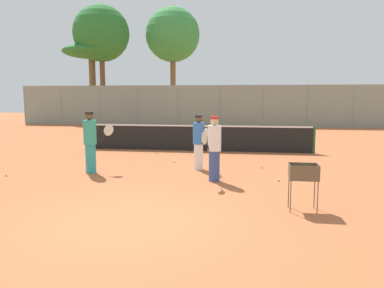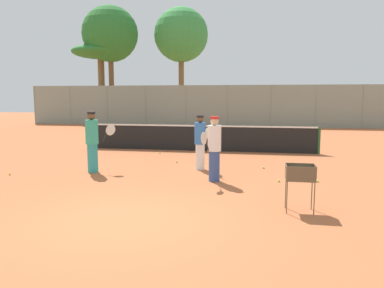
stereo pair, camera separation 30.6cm
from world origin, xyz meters
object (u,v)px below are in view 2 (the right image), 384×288
(player_yellow_shirt, at_px, (200,141))
(ball_cart, at_px, (300,176))
(player_white_outfit, at_px, (92,141))
(player_red_cap, at_px, (214,148))
(tennis_net, at_px, (201,137))

(player_yellow_shirt, height_order, ball_cart, player_yellow_shirt)
(player_white_outfit, height_order, player_red_cap, player_white_outfit)
(player_red_cap, bearing_deg, player_white_outfit, -75.41)
(player_red_cap, distance_m, ball_cart, 3.05)
(player_red_cap, xyz_separation_m, ball_cart, (1.98, -2.31, -0.20))
(player_white_outfit, relative_size, player_yellow_shirt, 1.08)
(player_white_outfit, xyz_separation_m, player_red_cap, (3.71, -0.54, -0.04))
(player_red_cap, height_order, ball_cart, player_red_cap)
(player_yellow_shirt, bearing_deg, ball_cart, 2.31)
(tennis_net, height_order, player_yellow_shirt, player_yellow_shirt)
(tennis_net, relative_size, ball_cart, 10.14)
(player_white_outfit, relative_size, player_red_cap, 1.04)
(tennis_net, xyz_separation_m, player_red_cap, (1.23, -5.42, 0.34))
(tennis_net, height_order, player_red_cap, player_red_cap)
(tennis_net, height_order, player_white_outfit, player_white_outfit)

